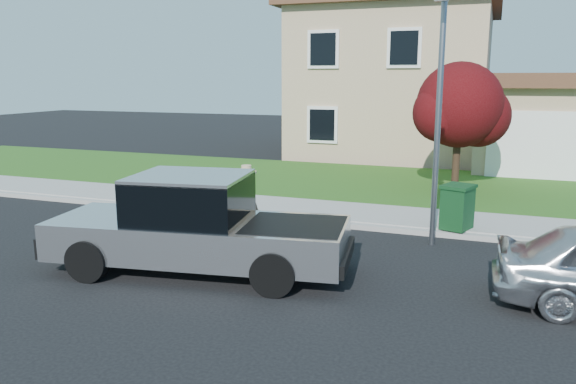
% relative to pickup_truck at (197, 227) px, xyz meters
% --- Properties ---
extents(ground, '(80.00, 80.00, 0.00)m').
position_rel_pickup_truck_xyz_m(ground, '(0.53, 1.01, -0.84)').
color(ground, black).
rests_on(ground, ground).
extents(curb, '(40.00, 0.20, 0.12)m').
position_rel_pickup_truck_xyz_m(curb, '(1.53, 3.91, -0.78)').
color(curb, gray).
rests_on(curb, ground).
extents(sidewalk, '(40.00, 2.00, 0.15)m').
position_rel_pickup_truck_xyz_m(sidewalk, '(1.53, 5.01, -0.77)').
color(sidewalk, gray).
rests_on(sidewalk, ground).
extents(lawn, '(40.00, 7.00, 0.10)m').
position_rel_pickup_truck_xyz_m(lawn, '(1.53, 9.51, -0.79)').
color(lawn, '#225017').
rests_on(lawn, ground).
extents(house, '(14.00, 11.30, 6.85)m').
position_rel_pickup_truck_xyz_m(house, '(1.84, 17.39, 2.33)').
color(house, tan).
rests_on(house, ground).
extents(pickup_truck, '(5.69, 2.62, 1.80)m').
position_rel_pickup_truck_xyz_m(pickup_truck, '(0.00, 0.00, 0.00)').
color(pickup_truck, black).
rests_on(pickup_truck, ground).
extents(woman, '(0.64, 0.50, 1.72)m').
position_rel_pickup_truck_xyz_m(woman, '(0.17, 1.81, -0.03)').
color(woman, tan).
rests_on(woman, ground).
extents(ornamental_tree, '(2.82, 2.54, 3.87)m').
position_rel_pickup_truck_xyz_m(ornamental_tree, '(3.96, 8.94, 1.73)').
color(ornamental_tree, black).
rests_on(ornamental_tree, lawn).
extents(trash_bin, '(0.81, 0.87, 1.00)m').
position_rel_pickup_truck_xyz_m(trash_bin, '(4.28, 4.18, -0.18)').
color(trash_bin, '#0E3617').
rests_on(trash_bin, sidewalk).
extents(street_lamp, '(0.26, 0.66, 5.11)m').
position_rel_pickup_truck_xyz_m(street_lamp, '(3.84, 3.16, 2.07)').
color(street_lamp, slate).
rests_on(street_lamp, ground).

